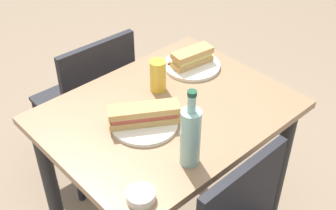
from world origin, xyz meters
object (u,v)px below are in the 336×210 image
at_px(chair_far, 92,102).
at_px(beer_glass, 158,76).
at_px(plate_near, 192,65).
at_px(baguette_sandwich_far, 144,114).
at_px(olive_bowl, 141,196).
at_px(knife_near, 182,59).
at_px(water_bottle, 190,136).
at_px(baguette_sandwich_near, 192,57).
at_px(plate_far, 144,123).
at_px(dining_table, 168,138).
at_px(knife_far, 139,112).

relative_size(chair_far, beer_glass, 6.48).
bearing_deg(plate_near, baguette_sandwich_far, -158.26).
distance_m(baguette_sandwich_far, olive_bowl, 0.35).
xyz_separation_m(knife_near, water_bottle, (-0.41, -0.46, 0.09)).
height_order(chair_far, plate_near, chair_far).
height_order(plate_near, knife_near, knife_near).
distance_m(baguette_sandwich_near, water_bottle, 0.58).
relative_size(plate_near, olive_bowl, 2.78).
bearing_deg(plate_near, plate_far, -158.26).
relative_size(baguette_sandwich_far, olive_bowl, 2.86).
distance_m(baguette_sandwich_near, beer_glass, 0.22).
relative_size(plate_near, knife_near, 1.36).
height_order(dining_table, beer_glass, beer_glass).
relative_size(knife_near, olive_bowl, 2.04).
xyz_separation_m(knife_near, beer_glass, (-0.22, -0.08, 0.05)).
xyz_separation_m(knife_far, water_bottle, (-0.03, -0.29, 0.09)).
relative_size(chair_far, knife_far, 5.05).
bearing_deg(chair_far, water_bottle, -99.49).
bearing_deg(baguette_sandwich_far, dining_table, 4.84).
bearing_deg(plate_near, dining_table, -151.60).
relative_size(dining_table, knife_near, 5.08).
height_order(plate_near, water_bottle, water_bottle).
bearing_deg(beer_glass, knife_near, 21.29).
bearing_deg(knife_far, plate_near, 15.88).
bearing_deg(olive_bowl, plate_far, 48.11).
height_order(baguette_sandwich_near, plate_far, baguette_sandwich_near).
bearing_deg(dining_table, baguette_sandwich_near, 28.40).
xyz_separation_m(knife_near, plate_far, (-0.40, -0.22, -0.01)).
height_order(knife_near, knife_far, same).
bearing_deg(water_bottle, plate_near, 44.17).
relative_size(plate_near, beer_glass, 1.86).
distance_m(chair_far, knife_far, 0.59).
bearing_deg(baguette_sandwich_far, chair_far, 77.64).
distance_m(dining_table, chair_far, 0.56).
relative_size(dining_table, chair_far, 1.07).
height_order(knife_far, water_bottle, water_bottle).
distance_m(dining_table, knife_far, 0.20).
height_order(plate_near, olive_bowl, olive_bowl).
relative_size(dining_table, water_bottle, 3.24).
distance_m(plate_far, beer_glass, 0.23).
bearing_deg(beer_glass, plate_near, 7.35).
bearing_deg(chair_far, beer_glass, -81.88).
height_order(baguette_sandwich_near, olive_bowl, baguette_sandwich_near).
relative_size(knife_near, plate_far, 0.74).
bearing_deg(plate_far, water_bottle, -92.68).
xyz_separation_m(plate_far, knife_far, (0.02, 0.05, 0.01)).
xyz_separation_m(baguette_sandwich_near, plate_far, (-0.40, -0.16, -0.04)).
height_order(plate_near, beer_glass, beer_glass).
distance_m(baguette_sandwich_far, beer_glass, 0.23).
relative_size(plate_near, water_bottle, 0.87).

